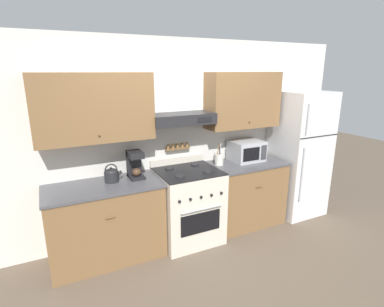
{
  "coord_description": "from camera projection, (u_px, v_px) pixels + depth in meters",
  "views": [
    {
      "loc": [
        -1.52,
        -2.92,
        2.16
      ],
      "look_at": [
        0.05,
        0.27,
        1.17
      ],
      "focal_mm": 28.0,
      "sensor_mm": 36.0,
      "label": 1
    }
  ],
  "objects": [
    {
      "name": "counter_left",
      "position": [
        106.0,
        222.0,
        3.47
      ],
      "size": [
        1.29,
        0.64,
        0.92
      ],
      "color": "brown",
      "rests_on": "ground_plane"
    },
    {
      "name": "microwave",
      "position": [
        246.0,
        151.0,
        4.24
      ],
      "size": [
        0.44,
        0.38,
        0.28
      ],
      "color": "#ADAFB5",
      "rests_on": "counter_right"
    },
    {
      "name": "tea_kettle",
      "position": [
        112.0,
        175.0,
        3.43
      ],
      "size": [
        0.21,
        0.16,
        0.21
      ],
      "color": "#232326",
      "rests_on": "counter_left"
    },
    {
      "name": "coffee_maker",
      "position": [
        135.0,
        164.0,
        3.56
      ],
      "size": [
        0.17,
        0.24,
        0.32
      ],
      "color": "black",
      "rests_on": "counter_left"
    },
    {
      "name": "ground_plane",
      "position": [
        198.0,
        249.0,
        3.75
      ],
      "size": [
        16.0,
        16.0,
        0.0
      ],
      "primitive_type": "plane",
      "color": "brown"
    },
    {
      "name": "utensil_crock",
      "position": [
        219.0,
        159.0,
        4.05
      ],
      "size": [
        0.12,
        0.12,
        0.3
      ],
      "color": "silver",
      "rests_on": "counter_right"
    },
    {
      "name": "wall_back",
      "position": [
        174.0,
        127.0,
        3.86
      ],
      "size": [
        5.2,
        0.46,
        2.55
      ],
      "color": "silver",
      "rests_on": "ground_plane"
    },
    {
      "name": "refrigerator",
      "position": [
        299.0,
        154.0,
        4.54
      ],
      "size": [
        0.72,
        0.71,
        1.87
      ],
      "color": "white",
      "rests_on": "ground_plane"
    },
    {
      "name": "stove_range",
      "position": [
        188.0,
        205.0,
        3.86
      ],
      "size": [
        0.77,
        0.73,
        1.04
      ],
      "color": "beige",
      "rests_on": "ground_plane"
    },
    {
      "name": "counter_right",
      "position": [
        245.0,
        193.0,
        4.3
      ],
      "size": [
        1.07,
        0.64,
        0.92
      ],
      "color": "brown",
      "rests_on": "ground_plane"
    }
  ]
}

